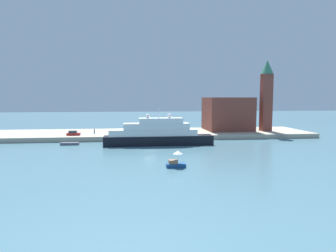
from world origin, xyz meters
name	(u,v)px	position (x,y,z in m)	size (l,w,h in m)	color
ground	(150,150)	(0.00, 0.00, 0.00)	(400.00, 400.00, 0.00)	slate
quay_dock	(146,134)	(0.00, 27.80, 0.72)	(110.00, 23.60, 1.45)	#ADA38E
large_yacht	(157,134)	(2.37, 8.15, 2.94)	(29.64, 4.76, 10.20)	black
small_motorboat	(176,161)	(3.77, -18.63, 1.15)	(3.61, 1.83, 3.15)	navy
work_barge	(70,144)	(-21.43, 10.85, 0.34)	(4.90, 1.40, 0.69)	#595966
harbor_building	(227,114)	(29.08, 30.20, 7.21)	(15.24, 14.99, 11.52)	brown
bell_tower	(266,92)	(41.33, 25.86, 14.66)	(4.30, 4.30, 24.13)	brown
parked_car	(73,133)	(-22.29, 20.60, 2.05)	(3.98, 1.72, 1.41)	#B21E1E
person_figure	(94,131)	(-16.46, 24.14, 2.20)	(0.36, 0.36, 1.62)	#334C8C
mooring_bollard	(158,134)	(3.45, 17.31, 1.78)	(0.38, 0.38, 0.67)	black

